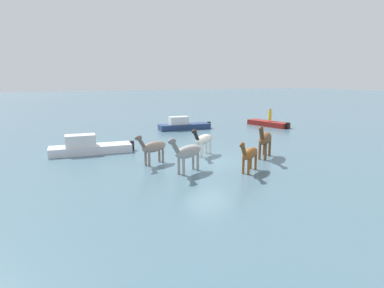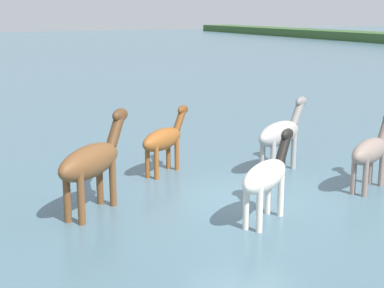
# 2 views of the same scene
# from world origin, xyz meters

# --- Properties ---
(ground_plane) EXTENTS (214.86, 214.86, 0.00)m
(ground_plane) POSITION_xyz_m (0.00, 0.00, 0.00)
(ground_plane) COLOR #476675
(horse_lead) EXTENTS (1.53, 2.07, 1.75)m
(horse_lead) POSITION_xyz_m (1.36, -0.40, 0.96)
(horse_lead) COLOR silver
(horse_lead) RESTS_ON ground_plane
(horse_dun_straggler) EXTENTS (1.51, 1.95, 1.67)m
(horse_dun_straggler) POSITION_xyz_m (-2.79, -0.89, 0.92)
(horse_dun_straggler) COLOR brown
(horse_dun_straggler) RESTS_ON ground_plane
(horse_chestnut_trailing) EXTENTS (1.45, 2.31, 1.88)m
(horse_chestnut_trailing) POSITION_xyz_m (-1.61, 1.95, 1.04)
(horse_chestnut_trailing) COLOR #9E9993
(horse_chestnut_trailing) RESTS_ON ground_plane
(horse_mid_herd) EXTENTS (2.06, 2.23, 2.05)m
(horse_mid_herd) POSITION_xyz_m (-0.67, -3.40, 1.13)
(horse_mid_herd) COLOR brown
(horse_mid_herd) RESTS_ON ground_plane
(horse_pinto_flank) EXTENTS (1.30, 2.13, 1.72)m
(horse_pinto_flank) POSITION_xyz_m (0.61, 3.00, 0.95)
(horse_pinto_flank) COLOR gray
(horse_pinto_flank) RESTS_ON ground_plane
(boat_tender_starboard) EXTENTS (4.60, 2.22, 0.73)m
(boat_tender_starboard) POSITION_xyz_m (9.87, -11.69, 0.17)
(boat_tender_starboard) COLOR maroon
(boat_tender_starboard) RESTS_ON ground_plane
(boat_launch_far) EXTENTS (1.60, 4.97, 1.34)m
(boat_launch_far) POSITION_xyz_m (11.32, -3.29, 0.31)
(boat_launch_far) COLOR navy
(boat_launch_far) RESTS_ON ground_plane
(boat_dinghy_port) EXTENTS (1.68, 5.19, 1.35)m
(boat_dinghy_port) POSITION_xyz_m (4.79, 5.84, 0.32)
(boat_dinghy_port) COLOR silver
(boat_dinghy_port) RESTS_ON ground_plane
(person_helmsman_aft) EXTENTS (0.32, 0.32, 1.19)m
(person_helmsman_aft) POSITION_xyz_m (9.91, -11.88, 1.13)
(person_helmsman_aft) COLOR yellow
(person_helmsman_aft) RESTS_ON boat_tender_starboard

